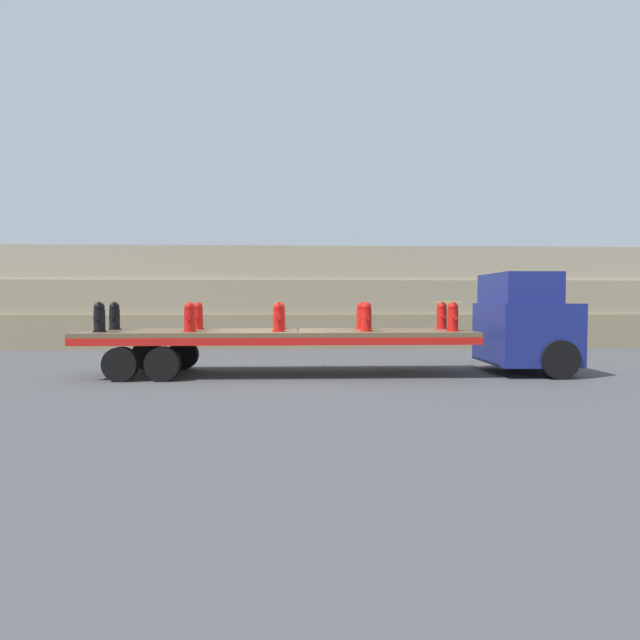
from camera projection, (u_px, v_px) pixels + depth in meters
The scene contains 17 objects.
ground_plane at pixel (280, 374), 14.15m from camera, with size 120.00×120.00×0.00m, color #474749.
rock_cliff at pixel (288, 297), 23.01m from camera, with size 60.00×3.30×4.48m.
truck_cab at pixel (527, 324), 14.38m from camera, with size 2.22×2.65×2.87m.
flatbed_trailer at pixel (253, 338), 14.09m from camera, with size 10.79×2.56×1.25m.
fire_hydrant_black_near_0 at pixel (99, 318), 13.37m from camera, with size 0.37×0.49×0.80m.
fire_hydrant_black_far_0 at pixel (114, 316), 14.45m from camera, with size 0.37×0.49×0.80m.
fire_hydrant_red_near_1 at pixel (190, 317), 13.46m from camera, with size 0.37×0.49×0.80m.
fire_hydrant_red_far_1 at pixel (198, 316), 14.54m from camera, with size 0.37×0.49×0.80m.
fire_hydrant_red_near_2 at pixel (279, 317), 13.55m from camera, with size 0.37×0.49×0.80m.
fire_hydrant_red_far_2 at pixel (280, 316), 14.63m from camera, with size 0.37×0.49×0.80m.
fire_hydrant_red_near_3 at pixel (366, 317), 13.64m from camera, with size 0.37×0.49×0.80m.
fire_hydrant_red_far_3 at pixel (361, 316), 14.73m from camera, with size 0.37×0.49×0.80m.
fire_hydrant_red_near_4 at pixel (453, 317), 13.74m from camera, with size 0.37×0.49×0.80m.
fire_hydrant_red_far_4 at pixel (442, 316), 14.82m from camera, with size 0.37×0.49×0.80m.
cargo_strap_rear at pixel (107, 302), 13.89m from camera, with size 0.05×2.66×0.01m.
cargo_strap_middle at pixel (279, 302), 14.08m from camera, with size 0.05×2.66×0.01m.
cargo_strap_front at pixel (447, 302), 14.26m from camera, with size 0.05×2.66×0.01m.
Camera 1 is at (0.60, -14.12, 2.08)m, focal length 28.00 mm.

